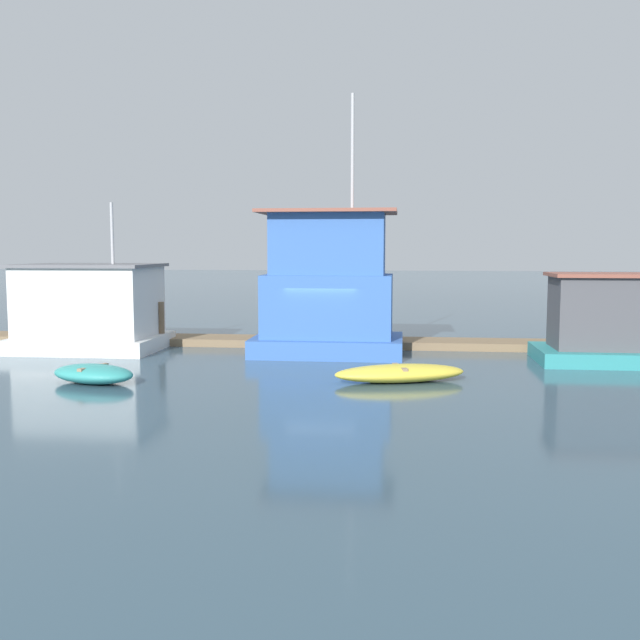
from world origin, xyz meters
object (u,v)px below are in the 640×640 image
at_px(houseboat_white, 90,309).
at_px(houseboat_blue, 328,292).
at_px(dinghy_teal, 93,374).
at_px(mooring_post_near_left, 162,325).
at_px(dinghy_yellow, 400,373).
at_px(houseboat_teal, 628,322).

distance_m(houseboat_white, houseboat_blue, 9.19).
xyz_separation_m(houseboat_white, dinghy_teal, (3.00, -6.50, -1.31)).
xyz_separation_m(houseboat_blue, mooring_post_near_left, (-6.70, 1.01, -1.41)).
xyz_separation_m(dinghy_teal, dinghy_yellow, (8.81, 1.24, -0.02)).
relative_size(houseboat_white, houseboat_blue, 0.60).
height_order(houseboat_white, dinghy_teal, houseboat_white).
height_order(houseboat_blue, mooring_post_near_left, houseboat_blue).
xyz_separation_m(houseboat_blue, dinghy_yellow, (2.66, -5.23, -2.05)).
distance_m(houseboat_blue, mooring_post_near_left, 6.92).
height_order(dinghy_teal, mooring_post_near_left, mooring_post_near_left).
bearing_deg(dinghy_teal, dinghy_yellow, 7.98).
bearing_deg(houseboat_white, mooring_post_near_left, 21.56).
xyz_separation_m(houseboat_white, houseboat_teal, (19.46, -0.90, -0.20)).
distance_m(houseboat_white, mooring_post_near_left, 2.73).
xyz_separation_m(dinghy_teal, mooring_post_near_left, (-0.54, 7.47, 0.62)).
height_order(dinghy_yellow, mooring_post_near_left, mooring_post_near_left).
height_order(houseboat_white, mooring_post_near_left, houseboat_white).
bearing_deg(dinghy_yellow, houseboat_blue, 116.94).
height_order(houseboat_white, houseboat_teal, houseboat_white).
distance_m(dinghy_teal, dinghy_yellow, 8.90).
relative_size(houseboat_blue, dinghy_teal, 3.24).
bearing_deg(houseboat_blue, houseboat_white, 179.79).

